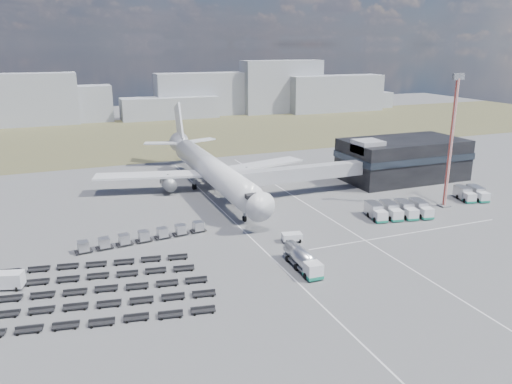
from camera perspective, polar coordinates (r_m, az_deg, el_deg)
name	(u,v)px	position (r m, az deg, el deg)	size (l,w,h in m)	color
ground	(263,237)	(88.20, 0.75, -5.20)	(420.00, 420.00, 0.00)	#565659
grass_strip	(150,136)	(191.11, -12.06, 6.33)	(420.00, 90.00, 0.01)	#4C4D2E
lane_markings	(304,225)	(94.61, 5.53, -3.74)	(47.12, 110.00, 0.01)	silver
terminal	(402,158)	(130.20, 16.37, 3.70)	(30.40, 16.40, 11.00)	black
jet_bridge	(294,174)	(110.61, 4.32, 2.03)	(30.30, 3.80, 7.05)	#939399
airliner	(209,168)	(115.79, -5.39, 2.79)	(51.59, 64.53, 17.62)	silver
skyline	(126,99)	(229.95, -14.68, 10.20)	(287.46, 23.26, 25.23)	#92959F
fuel_tanker	(303,260)	(76.05, 5.34, -7.70)	(2.63, 9.50, 3.05)	silver
pushback_tug	(292,237)	(86.32, 4.12, -5.20)	(3.38, 1.90, 1.51)	silver
utility_van	(6,281)	(78.21, -26.64, -9.06)	(4.55, 2.06, 2.41)	silver
catering_truck	(216,175)	(124.34, -4.63, 1.90)	(2.49, 5.85, 2.66)	silver
service_trucks_near	(399,210)	(101.83, 15.98, -1.99)	(12.84, 8.59, 2.63)	silver
service_trucks_far	(471,194)	(118.46, 23.38, -0.17)	(6.67, 7.42, 2.55)	silver
uld_row	(144,236)	(87.98, -12.71, -4.95)	(22.73, 4.19, 1.76)	black
baggage_dollies	(91,291)	(72.96, -18.38, -10.64)	(34.29, 23.74, 0.74)	black
floodlight_mast	(451,142)	(108.69, 21.39, 5.33)	(2.55, 2.10, 27.25)	red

